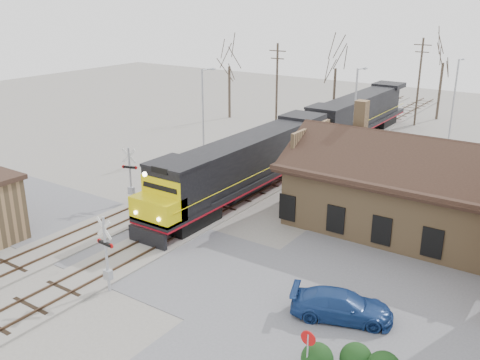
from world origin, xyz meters
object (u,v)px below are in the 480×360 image
at_px(locomotive_trailing, 355,116).
at_px(parked_car, 342,306).
at_px(locomotive_lead, 240,167).
at_px(depot, 405,194).

bearing_deg(locomotive_trailing, parked_car, -67.93).
xyz_separation_m(locomotive_lead, parked_car, (13.10, -10.53, -1.81)).
bearing_deg(locomotive_trailing, locomotive_lead, -90.00).
height_order(depot, parked_car, depot).
distance_m(depot, locomotive_lead, 12.10).
relative_size(locomotive_lead, locomotive_trailing, 1.00).
distance_m(depot, locomotive_trailing, 23.47).
height_order(locomotive_trailing, parked_car, locomotive_trailing).
relative_size(depot, parked_car, 3.14).
xyz_separation_m(locomotive_trailing, parked_car, (13.10, -32.30, -1.81)).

